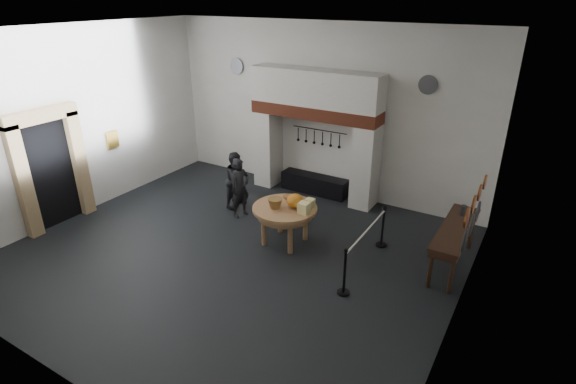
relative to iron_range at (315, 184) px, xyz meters
The scene contains 39 objects.
floor 3.73m from the iron_range, 90.00° to the right, with size 9.00×8.00×0.02m, color black.
ceiling 5.65m from the iron_range, 90.00° to the right, with size 9.00×8.00×0.02m, color silver.
wall_back 2.02m from the iron_range, 90.00° to the left, with size 9.00×0.02×4.50m, color white.
wall_front 7.97m from the iron_range, 90.00° to the right, with size 9.00×0.02×4.50m, color white.
wall_left 6.17m from the iron_range, 140.42° to the right, with size 0.02×8.00×4.50m, color white.
wall_right 6.17m from the iron_range, 39.58° to the right, with size 0.02×8.00×4.50m, color white.
chimney_pier_left 1.69m from the iron_range, behind, with size 0.55×0.70×2.15m, color silver.
chimney_pier_right 1.69m from the iron_range, ahead, with size 0.55×0.70×2.15m, color silver.
hearth_brick_band 2.06m from the iron_range, 90.00° to the right, with size 3.50×0.72×0.32m, color #9E442B.
chimney_hood 2.67m from the iron_range, 90.00° to the right, with size 3.50×0.70×0.90m, color silver.
iron_range is the anchor object (origin of this frame).
utensil_rail 1.51m from the iron_range, 90.00° to the left, with size 0.02×0.02×1.60m, color black.
door_recess 6.58m from the iron_range, 133.44° to the right, with size 0.04×1.10×2.50m, color black.
door_jamb_near 7.05m from the iron_range, 128.94° to the right, with size 0.22×0.30×2.60m, color tan.
door_jamb_far 6.04m from the iron_range, 137.45° to the right, with size 0.22×0.30×2.60m, color tan.
door_lintel 6.87m from the iron_range, 132.86° to the right, with size 0.22×1.70×0.30m, color tan.
wall_plaque 5.49m from the iron_range, 146.73° to the right, with size 0.05×0.34×0.44m, color gold.
work_table 2.90m from the iron_range, 75.60° to the right, with size 1.41×1.41×0.07m, color tan.
pumpkin 2.91m from the iron_range, 71.13° to the right, with size 0.36×0.36×0.31m, color orange.
cheese_block_big 3.14m from the iron_range, 66.70° to the right, with size 0.22×0.22×0.24m, color #FFEE98.
cheese_block_small 2.86m from the iron_range, 64.63° to the right, with size 0.18×0.18×0.20m, color #EEE88E.
wicker_basket 3.05m from the iron_range, 79.14° to the right, with size 0.32×0.32×0.22m, color #916135.
bread_loaf 2.57m from the iron_range, 75.82° to the right, with size 0.31×0.18×0.13m, color #925D33.
visitor_near 2.43m from the iron_range, 112.75° to the right, with size 0.55×0.36×1.50m, color black.
visitor_far 2.27m from the iron_range, 126.38° to the right, with size 0.71×0.56×1.47m, color black.
side_table 4.54m from the iron_range, 24.22° to the right, with size 0.55×2.20×0.06m, color #3D2216.
pewter_jug 4.35m from the iron_range, 16.89° to the right, with size 0.12×0.12×0.22m, color #444448.
copper_pan_a 5.93m from the iron_range, 38.28° to the right, with size 0.34×0.34×0.03m, color #C6662D.
copper_pan_b 5.62m from the iron_range, 33.66° to the right, with size 0.32×0.32×0.03m, color #C6662D.
copper_pan_c 5.35m from the iron_range, 28.48° to the right, with size 0.30×0.30×0.03m, color #C6662D.
copper_pan_d 5.13m from the iron_range, 22.75° to the right, with size 0.28×0.28×0.03m, color #C6662D.
pewter_plate_left 5.69m from the iron_range, 36.66° to the right, with size 0.40×0.40×0.03m, color #4C4C51.
pewter_plate_mid 5.36m from the iron_range, 31.38° to the right, with size 0.40×0.40×0.03m, color #4C4C51.
pewter_plate_right 5.08m from the iron_range, 25.42° to the right, with size 0.40×0.40×0.03m, color #4C4C51.
pewter_plate_back_left 4.01m from the iron_range, behind, with size 0.44×0.44×0.03m, color #4C4C51.
pewter_plate_back_right 4.01m from the iron_range, ahead, with size 0.44×0.44×0.03m, color #4C4C51.
barrier_post_near 4.61m from the iron_range, 55.44° to the right, with size 0.05×0.05×0.90m, color black.
barrier_post_far 3.17m from the iron_range, 34.45° to the right, with size 0.05×0.05×0.90m, color black.
barrier_rope 3.87m from the iron_range, 46.91° to the right, with size 0.04×0.04×2.00m, color silver.
Camera 1 is at (5.24, -6.49, 5.14)m, focal length 28.00 mm.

